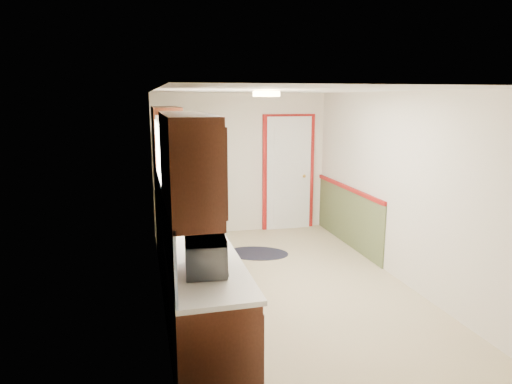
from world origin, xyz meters
TOP-DOWN VIEW (x-y plane):
  - room_shell at (0.00, 0.00)m, footprint 3.20×5.20m
  - kitchen_run at (-1.24, -0.29)m, footprint 0.63×4.00m
  - back_wall_trim at (0.99, 2.21)m, footprint 1.12×2.30m
  - ceiling_fixture at (-0.30, -0.20)m, footprint 0.30×0.30m
  - microwave at (-1.20, -1.64)m, footprint 0.31×0.51m
  - refrigerator at (-1.02, 1.83)m, footprint 0.77×0.77m
  - rug at (-0.04, 1.24)m, footprint 1.11×0.92m
  - cooktop at (-1.19, 1.40)m, footprint 0.46×0.55m

SIDE VIEW (x-z plane):
  - rug at x=-0.04m, z-range 0.00..0.01m
  - kitchen_run at x=-1.24m, z-range -0.29..1.91m
  - back_wall_trim at x=0.99m, z-range -0.15..1.93m
  - refrigerator at x=-1.02m, z-range 0.00..1.84m
  - cooktop at x=-1.19m, z-range 0.94..0.96m
  - microwave at x=-1.20m, z-range 0.94..1.27m
  - room_shell at x=0.00m, z-range -0.06..2.46m
  - ceiling_fixture at x=-0.30m, z-range 2.33..2.39m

